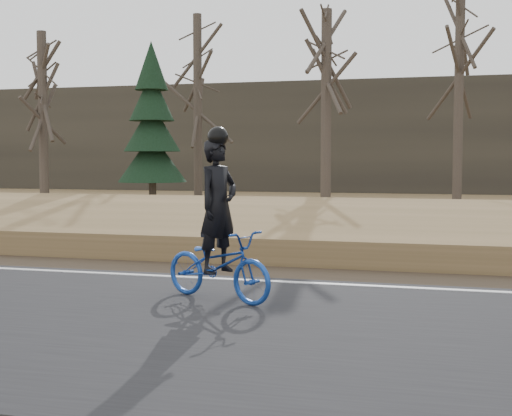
# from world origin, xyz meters

# --- Properties ---
(ground) EXTENTS (120.00, 120.00, 0.00)m
(ground) POSITION_xyz_m (0.00, 0.00, 0.00)
(ground) COLOR olive
(ground) RESTS_ON ground
(road) EXTENTS (120.00, 6.00, 0.06)m
(road) POSITION_xyz_m (0.00, -2.50, 0.03)
(road) COLOR black
(road) RESTS_ON ground
(edge_line) EXTENTS (120.00, 0.12, 0.01)m
(edge_line) POSITION_xyz_m (0.00, 0.20, 0.07)
(edge_line) COLOR silver
(edge_line) RESTS_ON road
(shoulder) EXTENTS (120.00, 1.60, 0.04)m
(shoulder) POSITION_xyz_m (0.00, 1.20, 0.02)
(shoulder) COLOR #473A2B
(shoulder) RESTS_ON ground
(embankment) EXTENTS (120.00, 5.00, 0.44)m
(embankment) POSITION_xyz_m (0.00, 4.20, 0.22)
(embankment) COLOR olive
(embankment) RESTS_ON ground
(ballast) EXTENTS (120.00, 3.00, 0.45)m
(ballast) POSITION_xyz_m (0.00, 8.00, 0.23)
(ballast) COLOR slate
(ballast) RESTS_ON ground
(railroad) EXTENTS (120.00, 2.40, 0.29)m
(railroad) POSITION_xyz_m (0.00, 8.00, 0.53)
(railroad) COLOR black
(railroad) RESTS_ON ballast
(treeline_backdrop) EXTENTS (120.00, 4.00, 6.00)m
(treeline_backdrop) POSITION_xyz_m (0.00, 30.00, 3.00)
(treeline_backdrop) COLOR #383328
(treeline_backdrop) RESTS_ON ground
(cyclist) EXTENTS (1.78, 1.22, 2.17)m
(cyclist) POSITION_xyz_m (0.12, -1.28, 0.76)
(cyclist) COLOR #163D99
(cyclist) RESTS_ON road
(bare_tree_far_left) EXTENTS (0.36, 0.36, 6.56)m
(bare_tree_far_left) POSITION_xyz_m (-11.90, 14.03, 3.28)
(bare_tree_far_left) COLOR #493F35
(bare_tree_far_left) RESTS_ON ground
(bare_tree_left) EXTENTS (0.36, 0.36, 7.88)m
(bare_tree_left) POSITION_xyz_m (-7.51, 18.84, 3.94)
(bare_tree_left) COLOR #493F35
(bare_tree_left) RESTS_ON ground
(bare_tree_near_left) EXTENTS (0.36, 0.36, 6.90)m
(bare_tree_near_left) POSITION_xyz_m (-1.29, 14.62, 3.45)
(bare_tree_near_left) COLOR #493F35
(bare_tree_near_left) RESTS_ON ground
(bare_tree_center) EXTENTS (0.36, 0.36, 9.14)m
(bare_tree_center) POSITION_xyz_m (3.09, 17.71, 4.57)
(bare_tree_center) COLOR #493F35
(bare_tree_center) RESTS_ON ground
(conifer) EXTENTS (2.60, 2.60, 6.24)m
(conifer) POSITION_xyz_m (-8.06, 15.30, 2.95)
(conifer) COLOR #493F35
(conifer) RESTS_ON ground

